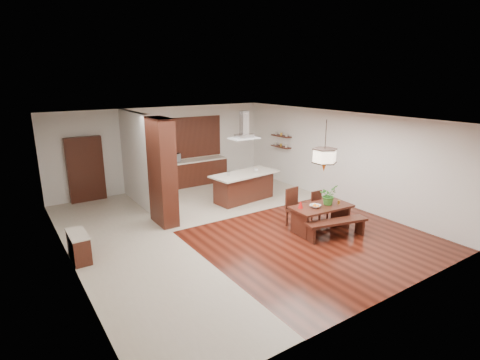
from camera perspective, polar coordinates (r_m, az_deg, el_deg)
room_shell at (r=9.63m, az=-1.49°, el=4.40°), size 9.00×9.04×2.92m
tile_hallway at (r=9.18m, az=-16.30°, el=-10.35°), size 2.50×9.00×0.01m
tile_kitchen at (r=12.84m, az=-2.67°, el=-2.27°), size 5.50×4.00×0.01m
soffit_band at (r=9.51m, az=-1.52°, el=9.27°), size 8.00×9.00×0.02m
partition_pier at (r=10.19m, az=-11.78°, el=1.16°), size 0.45×1.00×2.90m
partition_stub at (r=12.12m, az=-15.56°, el=3.17°), size 0.18×2.40×2.90m
hallway_console at (r=9.03m, az=-23.33°, el=-9.32°), size 0.37×0.88×0.63m
hallway_doorway at (r=12.93m, az=-22.45°, el=1.49°), size 1.10×0.20×2.10m
rear_counter at (r=14.03m, az=-7.16°, el=1.16°), size 2.60×0.62×0.95m
kitchen_window at (r=14.01m, az=-7.82°, el=6.43°), size 2.60×0.08×1.50m
shelf_lower at (r=14.07m, az=6.25°, el=5.08°), size 0.26×0.90×0.04m
shelf_upper at (r=14.00m, az=6.30°, el=6.69°), size 0.26×0.90×0.04m
dining_table at (r=10.03m, az=12.25°, el=-4.82°), size 1.66×0.91×0.67m
dining_bench at (r=9.73m, az=14.45°, el=-7.26°), size 1.68×0.72×0.46m
dining_chair_left at (r=10.12m, az=8.70°, el=-4.27°), size 0.50×0.50×1.04m
dining_chair_right at (r=10.65m, az=12.09°, el=-4.02°), size 0.39×0.39×0.84m
pendant_lantern at (r=9.58m, az=12.84°, el=5.07°), size 0.64×0.64×1.31m
foliage_plant at (r=10.04m, az=13.30°, el=-2.24°), size 0.57×0.54×0.51m
fruit_bowl at (r=9.81m, az=11.38°, el=-3.93°), size 0.35×0.35×0.07m
napkin_cone at (r=9.67m, az=9.22°, el=-3.67°), size 0.15×0.15×0.20m
gold_ornament at (r=10.23m, az=14.82°, el=-3.24°), size 0.07×0.07×0.10m
kitchen_island at (r=12.14m, az=0.63°, el=-0.98°), size 2.35×1.24×0.93m
range_hood at (r=11.74m, az=0.64°, el=8.38°), size 0.90×0.55×0.87m
island_cup at (r=12.16m, az=2.46°, el=1.51°), size 0.16×0.16×0.10m
microwave at (r=13.60m, az=-10.36°, el=3.28°), size 0.66×0.56×0.31m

